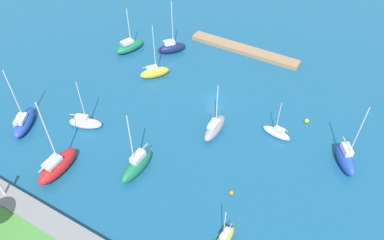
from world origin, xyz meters
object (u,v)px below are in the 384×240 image
at_px(sailboat_yellow_lone_south, 155,72).
at_px(sailboat_blue_west_end, 24,122).
at_px(sailboat_gray_by_breakwater, 215,128).
at_px(sailboat_green_mid_basin, 137,165).
at_px(sailboat_white_center_basin, 277,133).
at_px(sailboat_blue_off_beacon, 345,158).
at_px(pier_dock, 244,50).
at_px(sailboat_white_far_south, 85,123).
at_px(sailboat_navy_inner_mooring, 172,48).
at_px(mooring_buoy_yellow, 307,121).
at_px(sailboat_red_along_channel, 57,166).
at_px(sailboat_green_east_end, 130,46).
at_px(sailboat_yellow_near_pier, 224,240).
at_px(mooring_buoy_orange, 231,193).

bearing_deg(sailboat_yellow_lone_south, sailboat_blue_west_end, -167.12).
xyz_separation_m(sailboat_gray_by_breakwater, sailboat_green_mid_basin, (6.47, 13.03, 0.13)).
height_order(sailboat_white_center_basin, sailboat_blue_west_end, sailboat_blue_west_end).
relative_size(sailboat_blue_off_beacon, sailboat_green_mid_basin, 1.03).
bearing_deg(pier_dock, sailboat_white_far_south, 68.04).
bearing_deg(sailboat_navy_inner_mooring, sailboat_yellow_lone_south, -127.89).
bearing_deg(sailboat_blue_west_end, sailboat_white_far_south, -87.80).
bearing_deg(pier_dock, sailboat_blue_off_beacon, 140.65).
relative_size(sailboat_yellow_lone_south, mooring_buoy_yellow, 14.67).
relative_size(sailboat_blue_off_beacon, sailboat_white_center_basin, 1.68).
distance_m(sailboat_navy_inner_mooring, sailboat_red_along_channel, 36.23).
relative_size(pier_dock, sailboat_white_center_basin, 3.38).
xyz_separation_m(sailboat_navy_inner_mooring, mooring_buoy_yellow, (-31.87, 7.07, -0.82)).
relative_size(sailboat_green_mid_basin, mooring_buoy_yellow, 15.27).
xyz_separation_m(pier_dock, sailboat_green_east_end, (21.60, 11.98, 0.70)).
height_order(sailboat_yellow_near_pier, sailboat_gray_by_breakwater, sailboat_gray_by_breakwater).
height_order(sailboat_yellow_near_pier, mooring_buoy_orange, sailboat_yellow_near_pier).
height_order(sailboat_green_east_end, sailboat_yellow_lone_south, sailboat_yellow_lone_south).
bearing_deg(sailboat_gray_by_breakwater, sailboat_white_center_basin, -65.91).
xyz_separation_m(sailboat_yellow_near_pier, sailboat_gray_by_breakwater, (10.13, -17.30, 0.20)).
distance_m(sailboat_yellow_lone_south, mooring_buoy_orange, 30.79).
height_order(sailboat_red_along_channel, sailboat_blue_west_end, sailboat_red_along_channel).
xyz_separation_m(sailboat_yellow_lone_south, mooring_buoy_orange, (-25.12, 17.78, -0.84)).
bearing_deg(mooring_buoy_yellow, sailboat_yellow_near_pier, 84.55).
xyz_separation_m(sailboat_yellow_near_pier, sailboat_green_east_end, (37.42, -30.51, 0.14)).
bearing_deg(mooring_buoy_yellow, sailboat_white_far_south, 31.24).
bearing_deg(sailboat_green_east_end, sailboat_blue_off_beacon, -82.84).
relative_size(sailboat_white_far_south, sailboat_red_along_channel, 0.72).
bearing_deg(mooring_buoy_yellow, sailboat_blue_west_end, 30.86).
relative_size(sailboat_red_along_channel, sailboat_white_center_basin, 1.88).
bearing_deg(pier_dock, sailboat_gray_by_breakwater, 102.74).
distance_m(sailboat_red_along_channel, mooring_buoy_yellow, 41.46).
relative_size(pier_dock, sailboat_red_along_channel, 1.80).
xyz_separation_m(sailboat_green_east_end, mooring_buoy_yellow, (-40.04, 3.11, -0.75)).
height_order(pier_dock, mooring_buoy_yellow, pier_dock).
bearing_deg(sailboat_yellow_near_pier, sailboat_yellow_lone_south, -125.71).
height_order(pier_dock, sailboat_white_far_south, sailboat_white_far_south).
bearing_deg(sailboat_navy_inner_mooring, mooring_buoy_yellow, -61.17).
relative_size(pier_dock, sailboat_yellow_lone_south, 2.15).
height_order(sailboat_green_east_end, mooring_buoy_yellow, sailboat_green_east_end).
bearing_deg(sailboat_gray_by_breakwater, mooring_buoy_orange, -142.96).
bearing_deg(sailboat_green_east_end, mooring_buoy_orange, -104.95).
bearing_deg(sailboat_blue_off_beacon, sailboat_gray_by_breakwater, -112.88).
height_order(sailboat_white_far_south, sailboat_blue_west_end, sailboat_blue_west_end).
bearing_deg(sailboat_white_far_south, sailboat_gray_by_breakwater, 4.97).
xyz_separation_m(sailboat_navy_inner_mooring, mooring_buoy_orange, (-26.87, 26.98, -0.87)).
bearing_deg(sailboat_blue_off_beacon, sailboat_green_east_end, -134.51).
distance_m(sailboat_white_far_south, sailboat_green_east_end, 24.02).
xyz_separation_m(sailboat_yellow_lone_south, mooring_buoy_yellow, (-30.12, -2.13, -0.79)).
bearing_deg(sailboat_yellow_near_pier, sailboat_navy_inner_mooring, -132.80).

